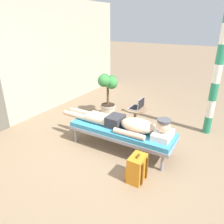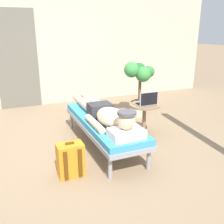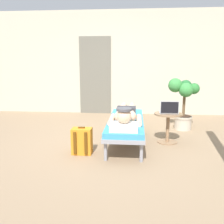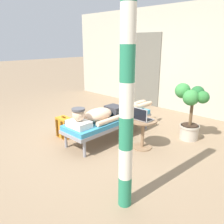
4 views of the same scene
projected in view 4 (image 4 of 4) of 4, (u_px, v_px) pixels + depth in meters
The scene contains 10 objects.
ground_plane at pixel (96, 136), 4.47m from camera, with size 40.00×40.00×0.00m, color #8C7256.
house_wall_back at pixel (180, 60), 5.81m from camera, with size 7.60×0.20×2.70m, color #B2AD99.
house_door_panel at pixel (147, 70), 6.45m from camera, with size 0.84×0.03×2.04m, color #625F54.
lounge_chair at pixel (110, 121), 4.31m from camera, with size 0.61×1.90×0.42m.
person_reclining at pixel (107, 113), 4.21m from camera, with size 0.53×2.17×0.33m.
side_table at pixel (143, 129), 3.88m from camera, with size 0.48×0.48×0.52m.
laptop at pixel (142, 117), 3.77m from camera, with size 0.31×0.24×0.23m.
backpack at pixel (65, 128), 4.36m from camera, with size 0.30×0.26×0.42m.
potted_plant at pixel (191, 107), 4.15m from camera, with size 0.63×0.47×1.06m.
porch_post at pixel (127, 100), 2.23m from camera, with size 0.15×0.15×2.47m.
Camera 4 is at (3.08, -2.76, 1.79)m, focal length 36.04 mm.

